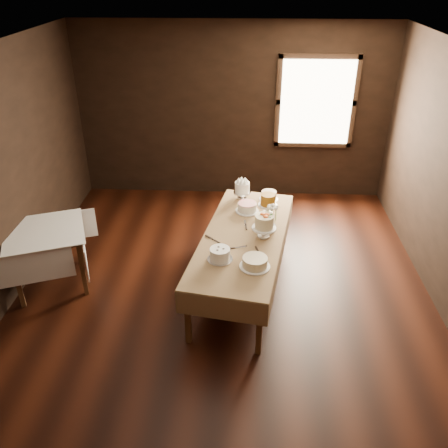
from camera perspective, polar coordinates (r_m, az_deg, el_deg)
floor at (r=5.66m, az=-0.10°, el=-9.40°), size 5.00×6.00×0.01m
ceiling at (r=4.45m, az=-0.14°, el=19.78°), size 5.00×6.00×0.01m
wall_back at (r=7.70m, az=1.09°, el=13.37°), size 5.00×0.02×2.80m
window at (r=7.66m, az=11.18°, el=14.29°), size 1.10×0.05×1.30m
display_table at (r=5.53m, az=2.40°, el=-1.86°), size 1.31×2.48×0.73m
side_table at (r=5.97m, az=-20.95°, el=-1.50°), size 1.17×1.17×0.76m
cake_meringue at (r=6.29m, az=2.22°, el=4.04°), size 0.24×0.24×0.25m
cake_speckled at (r=6.31m, az=5.49°, el=3.43°), size 0.28×0.28×0.12m
cake_lattice at (r=5.99m, az=2.85°, el=1.99°), size 0.34×0.34×0.11m
cake_caramel at (r=5.93m, az=5.34°, el=2.33°), size 0.24×0.24×0.28m
cake_flowers at (r=5.43m, az=4.90°, el=-0.40°), size 0.28×0.28×0.29m
cake_swirl at (r=5.02m, az=-0.50°, el=-3.76°), size 0.30×0.30×0.14m
cake_cream at (r=4.93m, az=3.79°, el=-4.71°), size 0.33×0.33×0.11m
cake_server_a at (r=5.27m, az=2.05°, el=-2.81°), size 0.23×0.11×0.01m
cake_server_b at (r=5.15m, az=4.37°, el=-3.74°), size 0.09×0.24×0.01m
cake_server_c at (r=5.74m, az=2.62°, el=0.11°), size 0.05×0.24×0.01m
cake_server_d at (r=5.67m, az=5.62°, el=-0.42°), size 0.17×0.20×0.01m
cake_server_e at (r=5.38m, az=-1.06°, el=-2.05°), size 0.19×0.18×0.01m
flower_vase at (r=5.60m, az=5.81°, el=-0.17°), size 0.15×0.15×0.12m
flower_bouquet at (r=5.51m, az=5.90°, el=1.48°), size 0.14×0.14×0.20m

